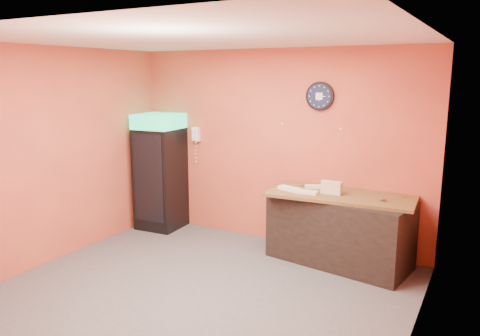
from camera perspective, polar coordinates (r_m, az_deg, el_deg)
The scene contains 15 objects.
floor at distance 5.53m, azimuth -4.81°, elevation -14.82°, with size 4.50×4.50×0.00m, color #47474C.
back_wall at distance 6.80m, azimuth 4.38°, elevation 2.54°, with size 4.50×0.02×2.80m, color #D05B3A.
left_wall at distance 6.59m, azimuth -21.54°, elevation 1.49°, with size 0.02×4.00×2.80m, color #D05B3A.
right_wall at distance 4.28m, azimuth 20.87°, elevation -3.46°, with size 0.02×4.00×2.80m, color #D05B3A.
ceiling at distance 4.98m, azimuth -5.36°, elevation 15.47°, with size 4.50×4.00×0.02m, color white.
beverage_cooler at distance 7.53m, azimuth -9.88°, elevation -0.64°, with size 0.68×0.69×1.83m.
prep_counter at distance 6.28m, azimuth 12.00°, elevation -7.39°, with size 1.78×0.79×0.89m, color black.
wall_clock at distance 6.45m, azimuth 9.71°, elevation 8.63°, with size 0.39×0.06×0.39m.
wall_phone at distance 7.40m, azimuth -5.41°, elevation 4.12°, with size 0.12×0.11×0.22m.
butcher_paper at distance 6.15m, azimuth 12.17°, elevation -3.29°, with size 1.85×0.81×0.04m, color brown.
sub_roll_stack at distance 6.10m, azimuth 11.09°, elevation -2.36°, with size 0.26×0.10×0.17m.
wrapped_sandwich_left at distance 6.23m, azimuth 6.04°, elevation -2.52°, with size 0.31×0.12×0.04m, color white.
wrapped_sandwich_mid at distance 6.08m, azimuth 8.13°, elevation -2.93°, with size 0.28×0.11×0.04m, color white.
wrapped_sandwich_right at distance 6.39m, azimuth 9.16°, elevation -2.26°, with size 0.27×0.11×0.04m, color white.
kitchen_tool at distance 6.35m, azimuth 11.25°, elevation -2.35°, with size 0.06×0.06×0.06m, color silver.
Camera 1 is at (2.79, -4.11, 2.44)m, focal length 35.00 mm.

